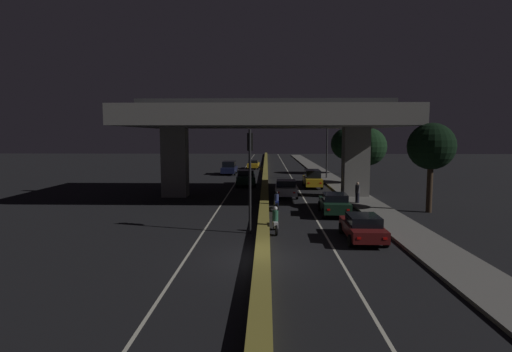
{
  "coord_description": "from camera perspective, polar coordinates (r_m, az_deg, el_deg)",
  "views": [
    {
      "loc": [
        0.17,
        -16.77,
        5.33
      ],
      "look_at": [
        -0.85,
        21.07,
        1.48
      ],
      "focal_mm": 28.0,
      "sensor_mm": 36.0,
      "label": 1
    }
  ],
  "objects": [
    {
      "name": "car_taxi_yellow_fourth",
      "position": [
        41.39,
        8.05,
        -0.36
      ],
      "size": [
        1.85,
        4.44,
        1.83
      ],
      "rotation": [
        0.0,
        0.0,
        1.56
      ],
      "color": "gold",
      "rests_on": "ground_plane"
    },
    {
      "name": "sidewalk_right",
      "position": [
        45.74,
        11.29,
        -0.9
      ],
      "size": [
        2.54,
        126.0,
        0.15
      ],
      "primitive_type": "cube",
      "color": "slate",
      "rests_on": "ground_plane"
    },
    {
      "name": "car_taxi_yellow_third_oncoming",
      "position": [
        64.28,
        -0.37,
        1.67
      ],
      "size": [
        1.99,
        4.86,
        1.35
      ],
      "rotation": [
        0.0,
        0.0,
        -1.61
      ],
      "color": "gold",
      "rests_on": "ground_plane"
    },
    {
      "name": "street_lamp",
      "position": [
        49.6,
        9.82,
        4.74
      ],
      "size": [
        1.88,
        0.32,
        7.59
      ],
      "color": "#2D2D30",
      "rests_on": "ground_plane"
    },
    {
      "name": "roadside_tree_kerbside_far",
      "position": [
        56.27,
        12.82,
        4.49
      ],
      "size": [
        4.32,
        4.32,
        6.35
      ],
      "color": "#38281C",
      "rests_on": "ground_plane"
    },
    {
      "name": "lane_line_left_inner",
      "position": [
        52.16,
        -2.34,
        -0.06
      ],
      "size": [
        0.12,
        126.0,
        0.0
      ],
      "primitive_type": "cube",
      "color": "beige",
      "rests_on": "ground_plane"
    },
    {
      "name": "ground_plane",
      "position": [
        17.59,
        0.93,
        -11.83
      ],
      "size": [
        200.0,
        200.0,
        0.0
      ],
      "primitive_type": "plane",
      "color": "black"
    },
    {
      "name": "car_dark_blue_second_oncoming",
      "position": [
        54.93,
        -3.84,
        1.19
      ],
      "size": [
        2.09,
        4.56,
        1.82
      ],
      "rotation": [
        0.0,
        0.0,
        -1.59
      ],
      "color": "#141938",
      "rests_on": "ground_plane"
    },
    {
      "name": "elevated_overpass",
      "position": [
        34.5,
        1.27,
        7.81
      ],
      "size": [
        22.42,
        13.68,
        8.48
      ],
      "color": "gray",
      "rests_on": "ground_plane"
    },
    {
      "name": "median_divider",
      "position": [
        52.02,
        1.34,
        0.16
      ],
      "size": [
        0.67,
        126.0,
        0.43
      ],
      "primitive_type": "cube",
      "color": "olive",
      "rests_on": "ground_plane"
    },
    {
      "name": "car_dark_green_second",
      "position": [
        27.42,
        11.13,
        -3.87
      ],
      "size": [
        2.03,
        4.08,
        1.47
      ],
      "rotation": [
        0.0,
        0.0,
        1.53
      ],
      "color": "black",
      "rests_on": "ground_plane"
    },
    {
      "name": "lane_line_right_inner",
      "position": [
        52.14,
        5.02,
        -0.08
      ],
      "size": [
        0.12,
        126.0,
        0.0
      ],
      "primitive_type": "cube",
      "color": "beige",
      "rests_on": "ground_plane"
    },
    {
      "name": "car_dark_green_lead_oncoming",
      "position": [
        42.74,
        -1.45,
        -0.24
      ],
      "size": [
        2.19,
        4.84,
        1.64
      ],
      "rotation": [
        0.0,
        0.0,
        -1.53
      ],
      "color": "black",
      "rests_on": "ground_plane"
    },
    {
      "name": "car_dark_red_lead",
      "position": [
        21.2,
        14.98,
        -7.04
      ],
      "size": [
        1.92,
        4.08,
        1.32
      ],
      "rotation": [
        0.0,
        0.0,
        1.56
      ],
      "color": "#591414",
      "rests_on": "ground_plane"
    },
    {
      "name": "motorcycle_blue_filtering_mid",
      "position": [
        28.75,
        2.93,
        -3.7
      ],
      "size": [
        0.34,
        1.86,
        1.37
      ],
      "rotation": [
        0.0,
        0.0,
        1.65
      ],
      "color": "black",
      "rests_on": "ground_plane"
    },
    {
      "name": "roadside_tree_kerbside_near",
      "position": [
        29.95,
        23.77,
        3.83
      ],
      "size": [
        3.21,
        3.21,
        6.2
      ],
      "color": "#38281C",
      "rests_on": "ground_plane"
    },
    {
      "name": "motorcycle_white_filtering_near",
      "position": [
        22.08,
        2.78,
        -6.51
      ],
      "size": [
        0.34,
        1.88,
        1.47
      ],
      "rotation": [
        0.0,
        0.0,
        1.64
      ],
      "color": "black",
      "rests_on": "ground_plane"
    },
    {
      "name": "roadside_tree_kerbside_mid",
      "position": [
        44.75,
        15.63,
        4.03
      ],
      "size": [
        4.09,
        4.09,
        6.17
      ],
      "color": "#38281C",
      "rests_on": "ground_plane"
    },
    {
      "name": "traffic_light_left_of_median",
      "position": [
        21.53,
        -0.87,
        1.84
      ],
      "size": [
        0.3,
        0.49,
        5.67
      ],
      "color": "black",
      "rests_on": "ground_plane"
    },
    {
      "name": "pedestrian_on_sidewalk",
      "position": [
        31.74,
        14.29,
        -2.31
      ],
      "size": [
        0.36,
        0.36,
        1.6
      ],
      "color": "black",
      "rests_on": "sidewalk_right"
    },
    {
      "name": "car_white_third",
      "position": [
        34.77,
        4.3,
        -1.76
      ],
      "size": [
        2.12,
        4.02,
        1.5
      ],
      "rotation": [
        0.0,
        0.0,
        1.54
      ],
      "color": "silver",
      "rests_on": "ground_plane"
    }
  ]
}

